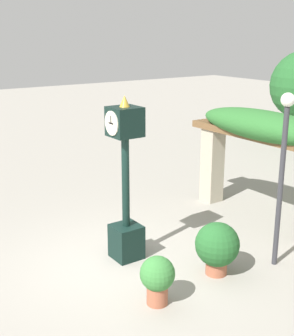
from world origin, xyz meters
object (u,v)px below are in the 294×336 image
at_px(potted_plant_near_right, 157,277).
at_px(lamp_post, 283,159).
at_px(pedestal_clock, 126,186).
at_px(potted_plant_near_left, 217,246).

xyz_separation_m(potted_plant_near_right, lamp_post, (0.17, 2.71, 1.64)).
relative_size(potted_plant_near_right, lamp_post, 0.25).
bearing_deg(pedestal_clock, lamp_post, 49.91).
height_order(potted_plant_near_right, lamp_post, lamp_post).
bearing_deg(pedestal_clock, potted_plant_near_right, -15.39).
distance_m(pedestal_clock, potted_plant_near_right, 2.04).
bearing_deg(potted_plant_near_left, lamp_post, 73.27).
relative_size(pedestal_clock, lamp_post, 0.97).
height_order(pedestal_clock, potted_plant_near_right, pedestal_clock).
height_order(pedestal_clock, lamp_post, lamp_post).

